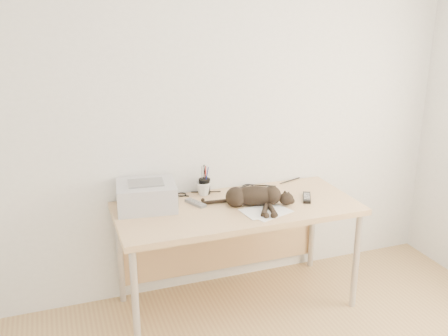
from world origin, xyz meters
name	(u,v)px	position (x,y,z in m)	size (l,w,h in m)	color
wall_back	(219,112)	(0.00, 1.75, 1.30)	(3.50, 3.50, 0.00)	white
desk	(233,219)	(0.00, 1.48, 0.61)	(1.60, 0.70, 0.74)	#E2BD84
printer	(146,195)	(-0.57, 1.56, 0.83)	(0.41, 0.36, 0.18)	#B8B8BD
papers	(266,212)	(0.14, 1.23, 0.74)	(0.33, 0.27, 0.01)	white
cat	(252,197)	(0.09, 1.36, 0.80)	(0.58, 0.40, 0.14)	black
mug	(203,189)	(-0.15, 1.66, 0.79)	(0.10, 0.10, 0.10)	silver
pen_cup	(205,186)	(-0.14, 1.68, 0.80)	(0.08, 0.08, 0.20)	black
remote_grey	(196,203)	(-0.25, 1.51, 0.75)	(0.05, 0.17, 0.02)	slate
remote_black	(307,198)	(0.49, 1.35, 0.75)	(0.05, 0.18, 0.02)	black
mouse	(275,190)	(0.34, 1.53, 0.76)	(0.06, 0.10, 0.03)	white
cable_tangle	(222,189)	(0.00, 1.70, 0.75)	(1.36, 0.08, 0.01)	black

